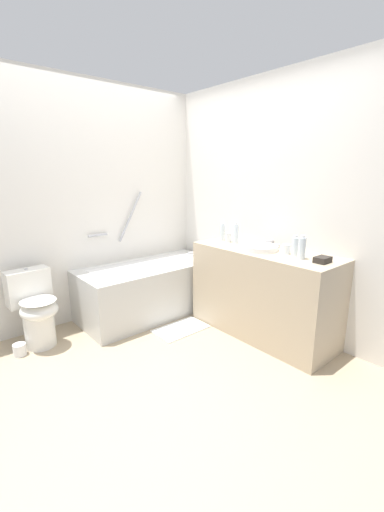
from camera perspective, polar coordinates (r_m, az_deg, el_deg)
ground_plane at (r=3.05m, az=-7.09°, el=-17.23°), size 3.80×3.80×0.00m
wall_back_tiled at (r=3.75m, az=-18.50°, el=8.54°), size 3.20×0.10×2.53m
wall_right_mirror at (r=3.62m, az=11.97°, el=8.78°), size 0.10×2.81×2.53m
bathtub at (r=3.83m, az=-7.29°, el=-5.37°), size 1.59×0.73×1.38m
toilet at (r=3.43m, az=-25.46°, el=-8.28°), size 0.39×0.51×0.72m
vanity_counter at (r=3.35m, az=12.10°, el=-6.25°), size 0.56×1.46×0.87m
sink_basin at (r=3.22m, az=11.59°, el=1.44°), size 0.36×0.36×0.05m
sink_faucet at (r=3.38m, az=13.74°, el=2.08°), size 0.13×0.15×0.07m
water_bottle_0 at (r=2.96m, az=18.51°, el=1.33°), size 0.06×0.06×0.21m
water_bottle_1 at (r=3.62m, az=5.30°, el=4.20°), size 0.06×0.06×0.20m
water_bottle_2 at (r=3.47m, az=7.62°, el=3.85°), size 0.06×0.06×0.22m
water_bottle_3 at (r=3.07m, az=17.46°, el=1.62°), size 0.06×0.06×0.18m
drinking_glass_0 at (r=3.12m, az=15.99°, el=1.16°), size 0.07×0.07×0.09m
drinking_glass_1 at (r=3.54m, az=6.30°, el=3.24°), size 0.06×0.06×0.10m
amenity_basket at (r=2.91m, az=21.70°, el=-0.60°), size 0.14×0.10×0.05m
soap_dish at (r=3.43m, az=8.89°, el=2.09°), size 0.09×0.06×0.02m
bath_mat at (r=3.52m, az=-1.94°, el=-12.49°), size 0.55×0.33×0.01m
toilet_paper_roll at (r=3.42m, az=-27.72°, el=-14.18°), size 0.11×0.11×0.11m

